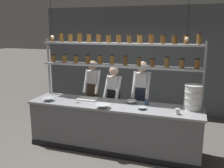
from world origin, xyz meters
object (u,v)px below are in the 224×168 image
(prep_bowl_near_right, at_px, (131,102))
(prep_bowl_center_front, at_px, (103,106))
(prep_bowl_near_left, at_px, (142,108))
(spice_shelf_unit, at_px, (119,56))
(chef_left, at_px, (93,91))
(chef_right, at_px, (141,96))
(cutting_board, at_px, (87,99))
(container_stack, at_px, (193,97))
(serving_cup_front, at_px, (177,111))
(chef_center, at_px, (114,97))
(serving_cup_by_board, at_px, (147,102))
(prep_bowl_center_back, at_px, (48,99))

(prep_bowl_near_right, bearing_deg, prep_bowl_center_front, -133.00)
(prep_bowl_near_left, distance_m, prep_bowl_near_right, 0.40)
(spice_shelf_unit, height_order, chef_left, spice_shelf_unit)
(chef_right, relative_size, cutting_board, 4.25)
(prep_bowl_center_front, bearing_deg, container_stack, 16.41)
(serving_cup_front, bearing_deg, chef_right, 136.15)
(spice_shelf_unit, height_order, cutting_board, spice_shelf_unit)
(cutting_board, relative_size, prep_bowl_near_left, 2.35)
(chef_left, height_order, chef_right, chef_right)
(chef_left, bearing_deg, chef_right, -6.01)
(container_stack, bearing_deg, prep_bowl_near_left, -161.23)
(chef_right, xyz_separation_m, prep_bowl_near_right, (-0.11, -0.39, -0.04))
(chef_center, distance_m, chef_right, 0.61)
(serving_cup_by_board, bearing_deg, spice_shelf_unit, 165.86)
(spice_shelf_unit, bearing_deg, serving_cup_by_board, -14.14)
(chef_center, bearing_deg, spice_shelf_unit, -38.67)
(container_stack, xyz_separation_m, prep_bowl_center_back, (-2.77, -0.37, -0.20))
(prep_bowl_center_front, relative_size, prep_bowl_center_back, 1.16)
(serving_cup_front, distance_m, serving_cup_by_board, 0.71)
(serving_cup_front, relative_size, serving_cup_by_board, 1.17)
(chef_center, height_order, container_stack, chef_center)
(prep_bowl_center_front, distance_m, serving_cup_front, 1.33)
(chef_left, xyz_separation_m, chef_center, (0.55, -0.17, -0.05))
(prep_bowl_center_back, bearing_deg, cutting_board, 24.78)
(prep_bowl_near_left, height_order, serving_cup_front, serving_cup_front)
(spice_shelf_unit, distance_m, prep_bowl_near_left, 1.16)
(serving_cup_front, bearing_deg, chef_left, 154.59)
(serving_cup_by_board, bearing_deg, chef_right, 115.78)
(prep_bowl_near_right, xyz_separation_m, serving_cup_front, (0.90, -0.36, 0.02))
(chef_right, xyz_separation_m, serving_cup_by_board, (0.18, -0.38, -0.02))
(chef_right, relative_size, prep_bowl_center_back, 7.24)
(chef_center, distance_m, prep_bowl_near_left, 1.03)
(spice_shelf_unit, bearing_deg, prep_bowl_near_left, -38.14)
(spice_shelf_unit, bearing_deg, container_stack, -6.62)
(chef_left, bearing_deg, prep_bowl_near_right, -25.81)
(prep_bowl_near_left, relative_size, prep_bowl_near_right, 0.79)
(chef_center, bearing_deg, container_stack, 0.12)
(chef_center, xyz_separation_m, chef_right, (0.61, -0.00, 0.09))
(container_stack, xyz_separation_m, cutting_board, (-2.05, -0.04, -0.21))
(chef_center, relative_size, cutting_board, 3.92)
(cutting_board, relative_size, prep_bowl_near_right, 1.85)
(chef_left, height_order, container_stack, chef_left)
(prep_bowl_near_right, distance_m, serving_cup_by_board, 0.30)
(spice_shelf_unit, bearing_deg, prep_bowl_center_back, -157.84)
(prep_bowl_center_front, xyz_separation_m, serving_cup_front, (1.32, 0.10, 0.01))
(prep_bowl_center_back, xyz_separation_m, serving_cup_front, (2.53, 0.01, 0.02))
(cutting_board, height_order, serving_cup_front, serving_cup_front)
(chef_right, height_order, serving_cup_by_board, chef_right)
(chef_left, height_order, serving_cup_by_board, chef_left)
(container_stack, bearing_deg, serving_cup_by_board, 179.07)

